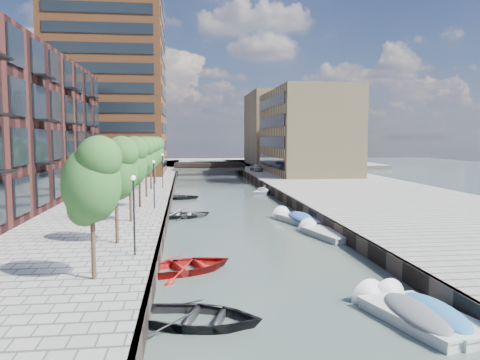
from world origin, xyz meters
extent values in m
plane|color=#38473F|center=(0.00, 40.00, 0.00)|extent=(300.00, 300.00, 0.00)
cube|color=gray|center=(16.00, 40.00, 0.50)|extent=(20.00, 140.00, 1.00)
cube|color=#332823|center=(-6.10, 40.00, 0.50)|extent=(0.25, 140.00, 1.00)
cube|color=#332823|center=(6.10, 40.00, 0.50)|extent=(0.25, 140.00, 1.00)
cube|color=gray|center=(0.00, 100.00, 0.50)|extent=(80.00, 40.00, 1.00)
cube|color=black|center=(-20.00, 30.00, 8.00)|extent=(8.00, 38.00, 14.00)
cube|color=brown|center=(-17.00, 65.00, 16.00)|extent=(18.00, 18.00, 30.00)
cube|color=tan|center=(16.00, 62.00, 8.00)|extent=(12.00, 25.00, 14.00)
cube|color=tan|center=(16.00, 88.00, 9.00)|extent=(12.00, 20.00, 16.00)
cube|color=gray|center=(0.00, 72.00, 1.30)|extent=(13.00, 6.00, 0.60)
cube|color=#332823|center=(0.00, 69.20, 1.90)|extent=(13.00, 0.40, 0.80)
cube|color=#332823|center=(0.00, 74.80, 1.90)|extent=(13.00, 0.40, 0.80)
cylinder|color=#382619|center=(-8.50, 4.00, 2.60)|extent=(0.20, 0.20, 3.20)
ellipsoid|color=#21501E|center=(-8.50, 4.00, 5.33)|extent=(2.50, 2.50, 3.25)
cylinder|color=#382619|center=(-8.50, 11.00, 2.60)|extent=(0.20, 0.20, 3.20)
ellipsoid|color=#21501E|center=(-8.50, 11.00, 5.33)|extent=(2.50, 2.50, 3.25)
cylinder|color=#382619|center=(-8.50, 18.00, 2.60)|extent=(0.20, 0.20, 3.20)
ellipsoid|color=#21501E|center=(-8.50, 18.00, 5.33)|extent=(2.50, 2.50, 3.25)
cylinder|color=#382619|center=(-8.50, 25.00, 2.60)|extent=(0.20, 0.20, 3.20)
ellipsoid|color=#21501E|center=(-8.50, 25.00, 5.33)|extent=(2.50, 2.50, 3.25)
cylinder|color=#382619|center=(-8.50, 32.00, 2.60)|extent=(0.20, 0.20, 3.20)
ellipsoid|color=#21501E|center=(-8.50, 32.00, 5.33)|extent=(2.50, 2.50, 3.25)
cylinder|color=#382619|center=(-8.50, 39.00, 2.60)|extent=(0.20, 0.20, 3.20)
ellipsoid|color=#21501E|center=(-8.50, 39.00, 5.33)|extent=(2.50, 2.50, 3.25)
cylinder|color=#382619|center=(-8.50, 46.00, 2.60)|extent=(0.20, 0.20, 3.20)
ellipsoid|color=#21501E|center=(-8.50, 46.00, 5.33)|extent=(2.50, 2.50, 3.25)
cylinder|color=black|center=(-7.20, 8.00, 3.00)|extent=(0.10, 0.10, 4.00)
sphere|color=#FFF2CC|center=(-7.20, 8.00, 5.00)|extent=(0.24, 0.24, 0.24)
cylinder|color=black|center=(-7.20, 24.00, 3.00)|extent=(0.10, 0.10, 4.00)
sphere|color=#FFF2CC|center=(-7.20, 24.00, 5.00)|extent=(0.24, 0.24, 0.24)
cylinder|color=black|center=(-7.20, 40.00, 3.00)|extent=(0.10, 0.10, 4.00)
sphere|color=#FFF2CC|center=(-7.20, 40.00, 5.00)|extent=(0.24, 0.24, 0.24)
imported|color=black|center=(-4.18, 1.00, 0.00)|extent=(5.82, 4.87, 1.04)
imported|color=black|center=(-4.49, 24.94, 0.00)|extent=(5.34, 4.57, 0.93)
imported|color=#A51312|center=(-4.57, 8.08, 0.00)|extent=(6.17, 5.36, 1.07)
imported|color=#AEAEAC|center=(-5.00, 25.11, 0.00)|extent=(5.26, 4.26, 0.96)
imported|color=black|center=(-5.22, 37.52, 0.00)|extent=(4.66, 3.44, 0.93)
cube|color=silver|center=(4.79, 0.00, 0.05)|extent=(2.74, 4.93, 0.66)
cube|color=silver|center=(4.79, 0.00, 0.41)|extent=(2.84, 5.05, 0.10)
cone|color=silver|center=(4.26, 2.27, 0.10)|extent=(1.88, 1.28, 1.72)
ellipsoid|color=#21609B|center=(4.79, 0.00, 0.46)|extent=(2.55, 4.51, 0.57)
cube|color=silver|center=(4.02, 0.00, 0.05)|extent=(2.95, 5.03, 0.67)
cube|color=silver|center=(4.02, 0.00, 0.41)|extent=(3.06, 5.15, 0.10)
cone|color=silver|center=(3.38, 2.28, 0.10)|extent=(1.93, 1.36, 1.75)
ellipsoid|color=#4B4E52|center=(4.02, 0.00, 0.46)|extent=(2.74, 4.60, 0.58)
cube|color=#B9B9B7|center=(5.40, 15.40, 0.05)|extent=(2.84, 4.88, 0.65)
cube|color=#B9B9B7|center=(5.40, 15.40, 0.40)|extent=(2.94, 5.00, 0.10)
cone|color=#B9B9B7|center=(4.80, 17.62, 0.10)|extent=(1.87, 1.31, 1.70)
cube|color=silver|center=(4.88, 21.14, 0.05)|extent=(3.50, 5.39, 0.71)
cube|color=silver|center=(4.88, 21.14, 0.44)|extent=(3.62, 5.52, 0.11)
cone|color=silver|center=(4.01, 23.52, 0.11)|extent=(2.09, 1.57, 1.87)
ellipsoid|color=#22489C|center=(4.88, 21.14, 0.49)|extent=(3.24, 4.94, 0.62)
cube|color=beige|center=(5.30, 41.92, 0.05)|extent=(3.06, 4.57, 0.61)
cube|color=beige|center=(5.30, 41.92, 0.37)|extent=(3.16, 4.68, 0.09)
cone|color=beige|center=(6.09, 43.91, 0.09)|extent=(1.78, 1.36, 1.58)
ellipsoid|color=#5B5B63|center=(5.30, 41.92, 0.42)|extent=(2.83, 4.19, 0.52)
imported|color=#A9ABAE|center=(8.19, 66.57, 1.69)|extent=(2.16, 4.23, 1.38)
camera|label=1|loc=(-4.60, -16.18, 7.06)|focal=35.00mm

